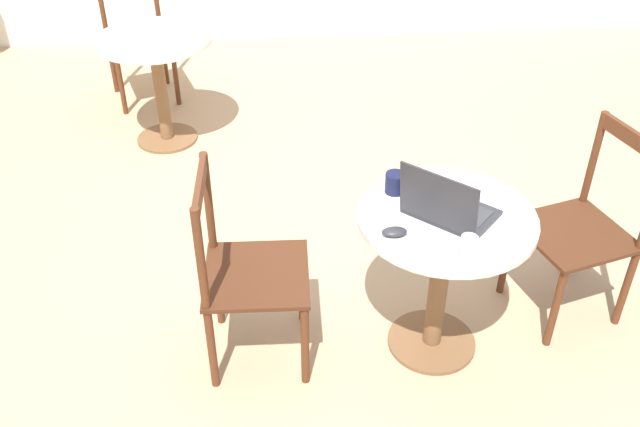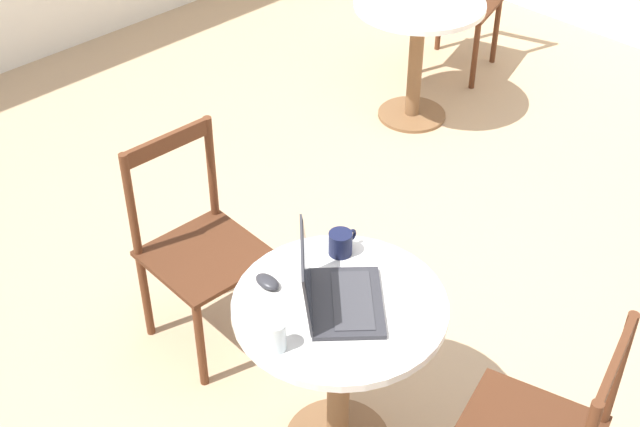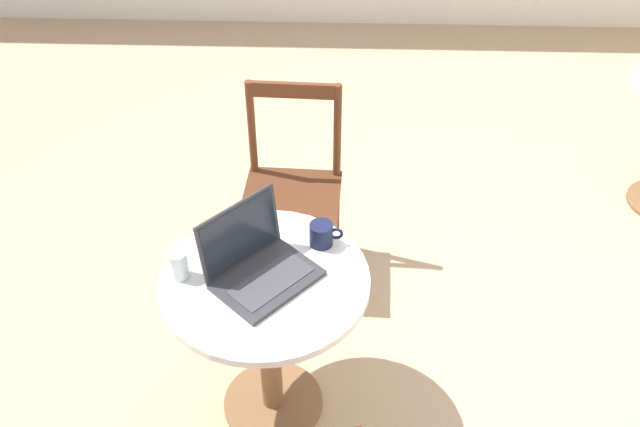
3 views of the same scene
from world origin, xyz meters
TOP-DOWN VIEW (x-y plane):
  - ground_plane at (0.00, 0.00)m, footprint 16.00×16.00m
  - cafe_table_near at (-0.61, -0.39)m, footprint 0.73×0.73m
  - cafe_table_mid at (1.44, 0.98)m, footprint 0.73×0.73m
  - chair_near_back at (-0.57, 0.44)m, footprint 0.46×0.46m
  - laptop at (-0.63, -0.38)m, footprint 0.43×0.43m
  - mouse at (-0.72, -0.15)m, footprint 0.06×0.10m
  - mug at (-0.41, -0.21)m, footprint 0.12×0.09m
  - drinking_glass at (-0.90, -0.39)m, footprint 0.06×0.06m

SIDE VIEW (x-z plane):
  - ground_plane at x=0.00m, z-range 0.00..0.00m
  - chair_near_back at x=-0.57m, z-range -0.01..0.93m
  - cafe_table_near at x=-0.61m, z-range 0.18..0.92m
  - cafe_table_mid at x=1.44m, z-range 0.18..0.92m
  - mouse at x=-0.72m, z-range 0.73..0.76m
  - mug at x=-0.41m, z-range 0.73..0.82m
  - laptop at x=-0.63m, z-range 0.65..0.91m
  - drinking_glass at x=-0.90m, z-range 0.73..0.84m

